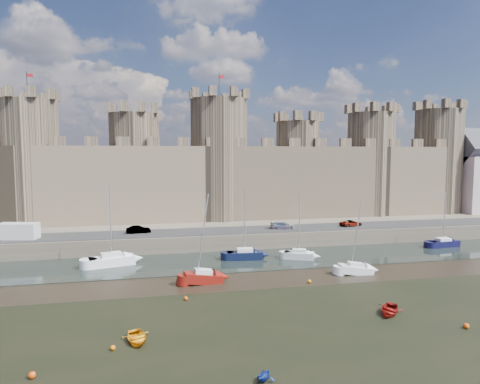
{
  "coord_description": "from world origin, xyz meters",
  "views": [
    {
      "loc": [
        -11.26,
        -34.11,
        15.12
      ],
      "look_at": [
        0.61,
        22.0,
        9.97
      ],
      "focal_mm": 32.0,
      "sensor_mm": 36.0,
      "label": 1
    }
  ],
  "objects_px": {
    "car_1": "(138,230)",
    "car_2": "(283,226)",
    "sailboat_5": "(356,269)",
    "van": "(18,231)",
    "dinghy_1": "(264,375)",
    "sailboat_1": "(245,254)",
    "dinghy_0": "(137,338)",
    "sailboat_4": "(203,277)",
    "sailboat_3": "(443,243)",
    "sailboat_0": "(112,260)",
    "sailboat_2": "(299,254)",
    "car_3": "(351,223)",
    "car_0": "(6,235)"
  },
  "relations": [
    {
      "from": "sailboat_3",
      "to": "dinghy_0",
      "type": "relative_size",
      "value": 2.8
    },
    {
      "from": "car_0",
      "to": "dinghy_1",
      "type": "distance_m",
      "value": 51.03
    },
    {
      "from": "sailboat_3",
      "to": "sailboat_5",
      "type": "relative_size",
      "value": 0.97
    },
    {
      "from": "sailboat_2",
      "to": "sailboat_4",
      "type": "distance_m",
      "value": 17.08
    },
    {
      "from": "car_1",
      "to": "sailboat_5",
      "type": "height_order",
      "value": "sailboat_5"
    },
    {
      "from": "car_1",
      "to": "car_2",
      "type": "distance_m",
      "value": 23.64
    },
    {
      "from": "car_3",
      "to": "car_0",
      "type": "bearing_deg",
      "value": 76.18
    },
    {
      "from": "car_0",
      "to": "sailboat_5",
      "type": "distance_m",
      "value": 50.5
    },
    {
      "from": "sailboat_4",
      "to": "sailboat_3",
      "type": "bearing_deg",
      "value": 10.48
    },
    {
      "from": "sailboat_4",
      "to": "sailboat_5",
      "type": "relative_size",
      "value": 1.14
    },
    {
      "from": "car_2",
      "to": "sailboat_1",
      "type": "distance_m",
      "value": 12.83
    },
    {
      "from": "sailboat_5",
      "to": "sailboat_2",
      "type": "bearing_deg",
      "value": 123.03
    },
    {
      "from": "sailboat_1",
      "to": "sailboat_4",
      "type": "height_order",
      "value": "sailboat_4"
    },
    {
      "from": "sailboat_4",
      "to": "sailboat_5",
      "type": "bearing_deg",
      "value": -5.44
    },
    {
      "from": "car_1",
      "to": "sailboat_3",
      "type": "bearing_deg",
      "value": -107.14
    },
    {
      "from": "car_1",
      "to": "sailboat_0",
      "type": "distance_m",
      "value": 10.63
    },
    {
      "from": "car_3",
      "to": "sailboat_0",
      "type": "height_order",
      "value": "sailboat_0"
    },
    {
      "from": "car_2",
      "to": "sailboat_0",
      "type": "height_order",
      "value": "sailboat_0"
    },
    {
      "from": "sailboat_1",
      "to": "sailboat_5",
      "type": "relative_size",
      "value": 1.09
    },
    {
      "from": "dinghy_1",
      "to": "van",
      "type": "bearing_deg",
      "value": -14.09
    },
    {
      "from": "car_2",
      "to": "dinghy_1",
      "type": "bearing_deg",
      "value": 173.56
    },
    {
      "from": "sailboat_1",
      "to": "sailboat_2",
      "type": "relative_size",
      "value": 1.11
    },
    {
      "from": "car_0",
      "to": "sailboat_3",
      "type": "height_order",
      "value": "sailboat_3"
    },
    {
      "from": "sailboat_4",
      "to": "dinghy_0",
      "type": "relative_size",
      "value": 3.3
    },
    {
      "from": "sailboat_5",
      "to": "car_3",
      "type": "bearing_deg",
      "value": 70.78
    },
    {
      "from": "van",
      "to": "sailboat_2",
      "type": "relative_size",
      "value": 0.61
    },
    {
      "from": "car_3",
      "to": "sailboat_0",
      "type": "bearing_deg",
      "value": 89.89
    },
    {
      "from": "car_2",
      "to": "sailboat_1",
      "type": "height_order",
      "value": "sailboat_1"
    },
    {
      "from": "car_2",
      "to": "sailboat_4",
      "type": "distance_m",
      "value": 24.9
    },
    {
      "from": "car_1",
      "to": "sailboat_5",
      "type": "xyz_separation_m",
      "value": [
        27.12,
        -20.12,
        -2.45
      ]
    },
    {
      "from": "car_3",
      "to": "sailboat_0",
      "type": "xyz_separation_m",
      "value": [
        -39.36,
        -9.0,
        -2.21
      ]
    },
    {
      "from": "sailboat_3",
      "to": "car_3",
      "type": "bearing_deg",
      "value": 142.22
    },
    {
      "from": "car_2",
      "to": "sailboat_0",
      "type": "xyz_separation_m",
      "value": [
        -26.95,
        -8.92,
        -2.26
      ]
    },
    {
      "from": "dinghy_0",
      "to": "dinghy_1",
      "type": "height_order",
      "value": "dinghy_1"
    },
    {
      "from": "sailboat_0",
      "to": "dinghy_1",
      "type": "height_order",
      "value": "sailboat_0"
    },
    {
      "from": "sailboat_1",
      "to": "sailboat_5",
      "type": "xyz_separation_m",
      "value": [
        12.1,
        -9.97,
        -0.11
      ]
    },
    {
      "from": "sailboat_0",
      "to": "sailboat_5",
      "type": "height_order",
      "value": "sailboat_0"
    },
    {
      "from": "van",
      "to": "sailboat_3",
      "type": "xyz_separation_m",
      "value": [
        65.59,
        -7.56,
        -2.99
      ]
    },
    {
      "from": "van",
      "to": "dinghy_1",
      "type": "xyz_separation_m",
      "value": [
        26.34,
        -41.29,
        -3.31
      ]
    },
    {
      "from": "van",
      "to": "sailboat_5",
      "type": "height_order",
      "value": "sailboat_5"
    },
    {
      "from": "van",
      "to": "sailboat_4",
      "type": "height_order",
      "value": "sailboat_4"
    },
    {
      "from": "van",
      "to": "sailboat_5",
      "type": "distance_m",
      "value": 48.31
    },
    {
      "from": "dinghy_0",
      "to": "sailboat_4",
      "type": "bearing_deg",
      "value": 53.04
    },
    {
      "from": "car_1",
      "to": "van",
      "type": "distance_m",
      "value": 17.24
    },
    {
      "from": "sailboat_1",
      "to": "sailboat_4",
      "type": "bearing_deg",
      "value": -120.55
    },
    {
      "from": "car_0",
      "to": "sailboat_3",
      "type": "distance_m",
      "value": 68.15
    },
    {
      "from": "car_1",
      "to": "sailboat_2",
      "type": "relative_size",
      "value": 0.42
    },
    {
      "from": "sailboat_0",
      "to": "sailboat_4",
      "type": "xyz_separation_m",
      "value": [
        11.16,
        -10.19,
        -0.08
      ]
    },
    {
      "from": "sailboat_2",
      "to": "dinghy_0",
      "type": "height_order",
      "value": "sailboat_2"
    },
    {
      "from": "car_1",
      "to": "dinghy_0",
      "type": "xyz_separation_m",
      "value": [
        0.66,
        -34.55,
        -2.79
      ]
    }
  ]
}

